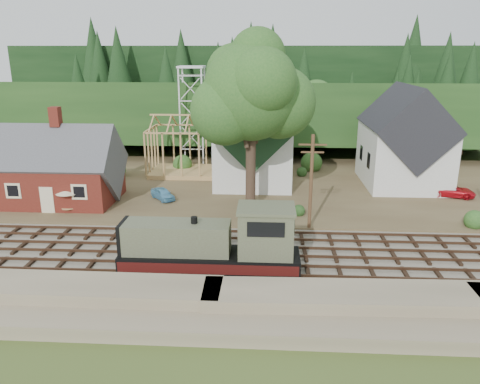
# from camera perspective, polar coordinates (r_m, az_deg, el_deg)

# --- Properties ---
(ground) EXTENTS (140.00, 140.00, 0.00)m
(ground) POSITION_cam_1_polar(r_m,az_deg,el_deg) (34.22, -2.74, -7.70)
(ground) COLOR #384C1E
(ground) RESTS_ON ground
(embankment) EXTENTS (64.00, 5.00, 1.60)m
(embankment) POSITION_cam_1_polar(r_m,az_deg,el_deg) (26.78, -4.70, -15.25)
(embankment) COLOR #7F7259
(embankment) RESTS_ON ground
(railroad_bed) EXTENTS (64.00, 11.00, 0.16)m
(railroad_bed) POSITION_cam_1_polar(r_m,az_deg,el_deg) (34.19, -2.74, -7.58)
(railroad_bed) COLOR #726B5B
(railroad_bed) RESTS_ON ground
(village_flat) EXTENTS (64.00, 26.00, 0.30)m
(village_flat) POSITION_cam_1_polar(r_m,az_deg,el_deg) (51.04, -0.64, 0.86)
(village_flat) COLOR brown
(village_flat) RESTS_ON ground
(hillside) EXTENTS (70.00, 28.96, 12.74)m
(hillside) POSITION_cam_1_polar(r_m,az_deg,el_deg) (74.39, 0.65, 5.84)
(hillside) COLOR #1E3F19
(hillside) RESTS_ON ground
(ridge) EXTENTS (80.00, 20.00, 12.00)m
(ridge) POSITION_cam_1_polar(r_m,az_deg,el_deg) (90.13, 1.14, 7.78)
(ridge) COLOR black
(ridge) RESTS_ON ground
(depot) EXTENTS (10.80, 7.41, 9.00)m
(depot) POSITION_cam_1_polar(r_m,az_deg,el_deg) (47.52, -20.92, 2.35)
(depot) COLOR #5B1B14
(depot) RESTS_ON village_flat
(church) EXTENTS (8.40, 15.17, 13.00)m
(church) POSITION_cam_1_polar(r_m,az_deg,el_deg) (51.44, 1.71, 6.74)
(church) COLOR silver
(church) RESTS_ON village_flat
(farmhouse) EXTENTS (8.40, 10.80, 10.60)m
(farmhouse) POSITION_cam_1_polar(r_m,az_deg,el_deg) (52.85, 19.39, 5.72)
(farmhouse) COLOR silver
(farmhouse) RESTS_ON village_flat
(timber_frame) EXTENTS (8.20, 6.20, 6.99)m
(timber_frame) POSITION_cam_1_polar(r_m,az_deg,el_deg) (54.88, -6.65, 5.24)
(timber_frame) COLOR tan
(timber_frame) RESTS_ON village_flat
(lattice_tower) EXTENTS (3.20, 3.20, 12.12)m
(lattice_tower) POSITION_cam_1_polar(r_m,az_deg,el_deg) (59.84, -5.87, 12.76)
(lattice_tower) COLOR silver
(lattice_tower) RESTS_ON village_flat
(big_tree) EXTENTS (10.90, 8.40, 14.70)m
(big_tree) POSITION_cam_1_polar(r_m,az_deg,el_deg) (41.24, 1.60, 11.29)
(big_tree) COLOR #38281E
(big_tree) RESTS_ON village_flat
(telegraph_pole_near) EXTENTS (2.20, 0.28, 8.00)m
(telegraph_pole_near) POSITION_cam_1_polar(r_m,az_deg,el_deg) (37.66, 8.66, 1.32)
(telegraph_pole_near) COLOR #4C331E
(telegraph_pole_near) RESTS_ON ground
(locomotive) EXTENTS (11.52, 2.88, 4.62)m
(locomotive) POSITION_cam_1_polar(r_m,az_deg,el_deg) (30.63, -2.90, -6.54)
(locomotive) COLOR black
(locomotive) RESTS_ON railroad_bed
(car_blue) EXTENTS (3.08, 3.38, 1.12)m
(car_blue) POSITION_cam_1_polar(r_m,az_deg,el_deg) (46.12, -9.40, -0.21)
(car_blue) COLOR #63ADD5
(car_blue) RESTS_ON village_flat
(car_green) EXTENTS (3.49, 1.74, 1.10)m
(car_green) POSITION_cam_1_polar(r_m,az_deg,el_deg) (48.00, -25.49, -1.00)
(car_green) COLOR gray
(car_green) RESTS_ON village_flat
(car_red) EXTENTS (4.56, 2.93, 1.17)m
(car_red) POSITION_cam_1_polar(r_m,az_deg,el_deg) (50.90, 24.50, 0.12)
(car_red) COLOR red
(car_red) RESTS_ON village_flat
(patio_set) EXTENTS (1.98, 1.98, 2.20)m
(patio_set) POSITION_cam_1_polar(r_m,az_deg,el_deg) (44.29, -20.33, 0.01)
(patio_set) COLOR silver
(patio_set) RESTS_ON village_flat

